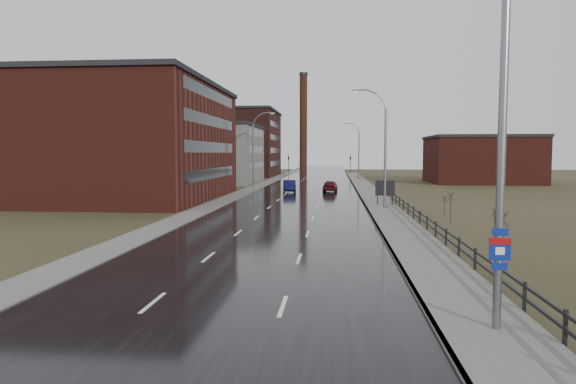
% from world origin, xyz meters
% --- Properties ---
extents(ground, '(320.00, 320.00, 0.00)m').
position_xyz_m(ground, '(0.00, 0.00, 0.00)').
color(ground, '#2D2819').
rests_on(ground, ground).
extents(road, '(14.00, 300.00, 0.06)m').
position_xyz_m(road, '(0.00, 60.00, 0.03)').
color(road, black).
rests_on(road, ground).
extents(sidewalk_right, '(3.20, 180.00, 0.18)m').
position_xyz_m(sidewalk_right, '(8.60, 35.00, 0.09)').
color(sidewalk_right, '#595651').
rests_on(sidewalk_right, ground).
extents(curb_right, '(0.16, 180.00, 0.18)m').
position_xyz_m(curb_right, '(7.08, 35.00, 0.09)').
color(curb_right, slate).
rests_on(curb_right, ground).
extents(sidewalk_left, '(2.40, 260.00, 0.12)m').
position_xyz_m(sidewalk_left, '(-8.20, 60.00, 0.06)').
color(sidewalk_left, '#595651').
rests_on(sidewalk_left, ground).
extents(warehouse_near, '(22.44, 28.56, 13.50)m').
position_xyz_m(warehouse_near, '(-20.99, 45.00, 6.76)').
color(warehouse_near, '#471914').
rests_on(warehouse_near, ground).
extents(warehouse_mid, '(16.32, 20.40, 10.50)m').
position_xyz_m(warehouse_mid, '(-17.99, 78.00, 5.26)').
color(warehouse_mid, slate).
rests_on(warehouse_mid, ground).
extents(warehouse_far, '(26.52, 24.48, 15.50)m').
position_xyz_m(warehouse_far, '(-22.99, 108.00, 7.76)').
color(warehouse_far, '#331611').
rests_on(warehouse_far, ground).
extents(building_right, '(18.36, 16.32, 8.50)m').
position_xyz_m(building_right, '(30.30, 82.00, 4.26)').
color(building_right, '#471914').
rests_on(building_right, ground).
extents(smokestack, '(2.70, 2.70, 30.70)m').
position_xyz_m(smokestack, '(-6.00, 150.00, 15.50)').
color(smokestack, '#331611').
rests_on(smokestack, ground).
extents(streetlight_main, '(3.91, 0.29, 12.11)m').
position_xyz_m(streetlight_main, '(8.47, 2.00, 6.06)').
color(streetlight_main, slate).
rests_on(streetlight_main, ground).
extents(streetlight_right_mid, '(3.36, 0.28, 11.35)m').
position_xyz_m(streetlight_right_mid, '(8.50, 36.00, 5.84)').
color(streetlight_right_mid, slate).
rests_on(streetlight_right_mid, ground).
extents(streetlight_left, '(3.36, 0.28, 11.35)m').
position_xyz_m(streetlight_left, '(-7.70, 62.00, 5.84)').
color(streetlight_left, slate).
rests_on(streetlight_left, ground).
extents(streetlight_right_far, '(3.36, 0.28, 11.35)m').
position_xyz_m(streetlight_right_far, '(8.50, 90.00, 5.84)').
color(streetlight_right_far, slate).
rests_on(streetlight_right_far, ground).
extents(guardrail, '(0.10, 53.05, 1.10)m').
position_xyz_m(guardrail, '(10.30, 18.31, 0.71)').
color(guardrail, black).
rests_on(guardrail, ground).
extents(shrub_c, '(0.61, 0.64, 2.58)m').
position_xyz_m(shrub_c, '(12.01, 11.85, 1.37)').
color(shrub_c, '#382D23').
rests_on(shrub_c, ground).
extents(shrub_d, '(0.46, 0.48, 1.92)m').
position_xyz_m(shrub_d, '(13.98, 19.48, 1.02)').
color(shrub_d, '#382D23').
rests_on(shrub_d, ground).
extents(shrub_e, '(0.56, 0.59, 2.38)m').
position_xyz_m(shrub_e, '(12.86, 26.63, 1.26)').
color(shrub_e, '#382D23').
rests_on(shrub_e, ground).
extents(shrub_f, '(0.42, 0.44, 1.72)m').
position_xyz_m(shrub_f, '(13.40, 31.35, 0.91)').
color(shrub_f, '#382D23').
rests_on(shrub_f, ground).
extents(billboard, '(1.94, 0.17, 2.59)m').
position_xyz_m(billboard, '(9.10, 38.98, 1.73)').
color(billboard, black).
rests_on(billboard, ground).
extents(traffic_light_left, '(0.58, 2.73, 5.30)m').
position_xyz_m(traffic_light_left, '(-8.00, 120.00, 4.60)').
color(traffic_light_left, black).
rests_on(traffic_light_left, ground).
extents(traffic_light_right, '(0.58, 2.73, 5.30)m').
position_xyz_m(traffic_light_right, '(8.00, 120.00, 4.60)').
color(traffic_light_right, black).
rests_on(traffic_light_right, ground).
extents(car_near, '(2.22, 5.04, 1.61)m').
position_xyz_m(car_near, '(-2.12, 56.31, 0.80)').
color(car_near, '#0B0D38').
rests_on(car_near, ground).
extents(car_far, '(2.17, 4.81, 1.60)m').
position_xyz_m(car_far, '(3.43, 57.50, 0.80)').
color(car_far, '#450B12').
rests_on(car_far, ground).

